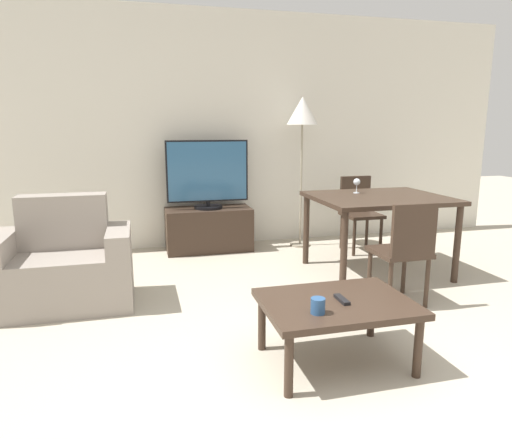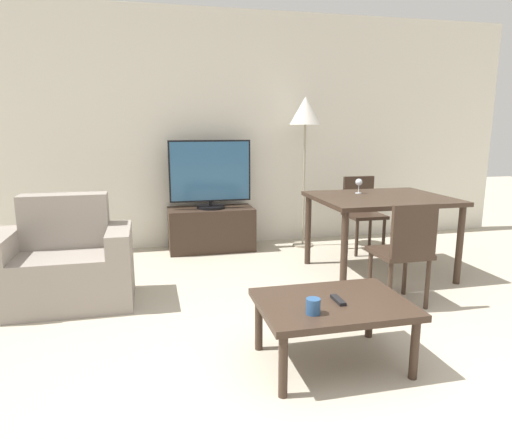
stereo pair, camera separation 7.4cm
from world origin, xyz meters
name	(u,v)px [view 1 (the left image)]	position (x,y,z in m)	size (l,w,h in m)	color
ground_plane	(359,416)	(0.00, 0.00, 0.00)	(18.00, 18.00, 0.00)	#B2A893
wall_back	(224,131)	(0.00, 3.55, 1.35)	(7.23, 0.06, 2.70)	silver
armchair	(64,267)	(-1.61, 1.91, 0.31)	(1.04, 0.64, 0.87)	gray
tv_stand	(209,229)	(-0.25, 3.25, 0.24)	(0.97, 0.45, 0.49)	#38281E
tv	(208,175)	(-0.25, 3.25, 0.87)	(0.92, 0.32, 0.77)	black
coffee_table	(336,308)	(0.10, 0.52, 0.35)	(0.88, 0.65, 0.40)	#38281E
dining_table	(379,205)	(1.21, 2.03, 0.67)	(1.24, 1.02, 0.76)	#38281E
dining_chair_near	(405,248)	(0.99, 1.22, 0.48)	(0.40, 0.40, 0.84)	#38281E
dining_chair_far	(359,209)	(1.42, 2.85, 0.48)	(0.40, 0.40, 0.84)	#38281E
floor_lamp	(302,117)	(0.84, 3.18, 1.51)	(0.36, 0.36, 1.74)	gray
remote_primary	(342,299)	(0.13, 0.51, 0.41)	(0.04, 0.15, 0.02)	black
cup_white_near	(318,306)	(-0.08, 0.37, 0.44)	(0.08, 0.08, 0.09)	navy
wine_glass_left	(357,183)	(1.08, 2.25, 0.86)	(0.07, 0.07, 0.15)	silver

